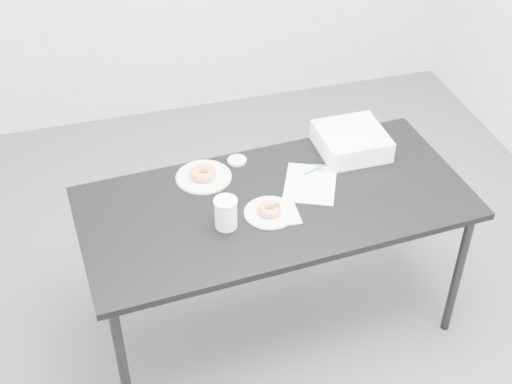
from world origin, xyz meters
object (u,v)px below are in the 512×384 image
object	(u,v)px
plate_far	(204,177)
table	(275,211)
pen	(316,169)
donut_far	(203,173)
plate_near	(270,213)
scorecard	(310,184)
coffee_cup	(226,213)
bakery_box	(351,141)
donut_near	(270,209)

from	to	relation	value
plate_far	table	bearing A→B (deg)	-42.72
pen	donut_far	world-z (taller)	donut_far
plate_near	plate_far	xyz separation A→B (m)	(-0.21, 0.32, -0.00)
pen	plate_far	distance (m)	0.50
pen	donut_far	size ratio (longest dim) A/B	1.11
pen	donut_far	distance (m)	0.50
scorecard	coffee_cup	distance (m)	0.46
pen	coffee_cup	xyz separation A→B (m)	(-0.47, -0.25, 0.06)
plate_near	plate_far	world-z (taller)	plate_near
scorecard	plate_far	distance (m)	0.47
table	bakery_box	bearing A→B (deg)	26.57
table	coffee_cup	distance (m)	0.29
table	donut_near	world-z (taller)	donut_near
pen	bakery_box	size ratio (longest dim) A/B	0.43
donut_near	plate_far	world-z (taller)	donut_near
scorecard	donut_near	distance (m)	0.27
table	scorecard	world-z (taller)	scorecard
donut_near	plate_far	xyz separation A→B (m)	(-0.21, 0.32, -0.02)
scorecard	plate_far	xyz separation A→B (m)	(-0.44, 0.17, 0.00)
table	donut_far	size ratio (longest dim) A/B	14.75
pen	donut_far	xyz separation A→B (m)	(-0.49, 0.09, 0.02)
scorecard	donut_far	xyz separation A→B (m)	(-0.44, 0.17, 0.02)
scorecard	pen	distance (m)	0.10
table	bakery_box	size ratio (longest dim) A/B	5.73
table	donut_far	distance (m)	0.36
plate_near	table	bearing A→B (deg)	57.11
table	scorecard	distance (m)	0.20
plate_near	donut_far	size ratio (longest dim) A/B	1.85
table	plate_far	xyz separation A→B (m)	(-0.26, 0.24, 0.06)
donut_far	bakery_box	world-z (taller)	bakery_box
pen	bakery_box	distance (m)	0.24
table	donut_near	xyz separation A→B (m)	(-0.05, -0.08, 0.08)
pen	plate_far	bearing A→B (deg)	151.10
coffee_cup	bakery_box	xyz separation A→B (m)	(0.68, 0.36, -0.02)
table	plate_far	distance (m)	0.36
plate_far	bakery_box	xyz separation A→B (m)	(0.70, 0.02, 0.05)
table	pen	size ratio (longest dim) A/B	13.28
plate_far	donut_far	world-z (taller)	donut_far
bakery_box	coffee_cup	bearing A→B (deg)	-153.06
scorecard	plate_far	bearing A→B (deg)	-177.20
scorecard	plate_near	distance (m)	0.27
pen	donut_near	size ratio (longest dim) A/B	1.28
bakery_box	scorecard	bearing A→B (deg)	-144.93
table	donut_far	world-z (taller)	donut_far
donut_far	coffee_cup	world-z (taller)	coffee_cup
donut_near	plate_far	bearing A→B (deg)	123.55
plate_near	plate_far	bearing A→B (deg)	123.55
donut_near	bakery_box	world-z (taller)	bakery_box
pen	plate_far	size ratio (longest dim) A/B	0.52
pen	table	bearing A→B (deg)	-165.81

